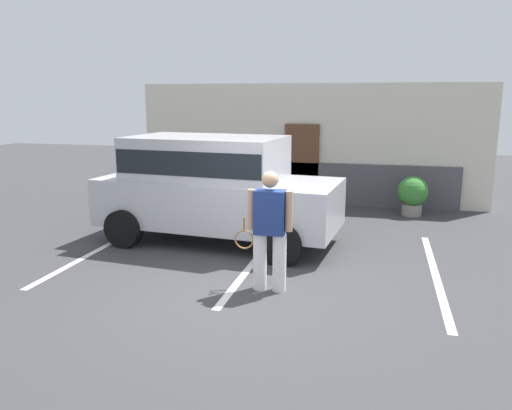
{
  "coord_description": "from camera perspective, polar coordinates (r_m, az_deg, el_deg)",
  "views": [
    {
      "loc": [
        1.88,
        -6.66,
        2.79
      ],
      "look_at": [
        -0.08,
        1.2,
        1.05
      ],
      "focal_mm": 35.41,
      "sensor_mm": 36.0,
      "label": 1
    }
  ],
  "objects": [
    {
      "name": "house_frontage",
      "position": [
        13.52,
        5.94,
        6.46
      ],
      "size": [
        9.16,
        0.4,
        3.14
      ],
      "color": "beige",
      "rests_on": "ground_plane"
    },
    {
      "name": "potted_plant_by_porch",
      "position": [
        12.59,
        17.28,
        1.2
      ],
      "size": [
        0.72,
        0.72,
        0.94
      ],
      "color": "gray",
      "rests_on": "ground_plane"
    },
    {
      "name": "parking_stripe_1",
      "position": [
        8.86,
        -0.06,
        -6.21
      ],
      "size": [
        0.12,
        4.4,
        0.01
      ],
      "primitive_type": "cube",
      "color": "silver",
      "rests_on": "ground_plane"
    },
    {
      "name": "parking_stripe_0",
      "position": [
        9.98,
        -16.97,
        -4.64
      ],
      "size": [
        0.12,
        4.4,
        0.01
      ],
      "primitive_type": "cube",
      "color": "silver",
      "rests_on": "ground_plane"
    },
    {
      "name": "parked_suv",
      "position": [
        9.8,
        -4.82,
        2.42
      ],
      "size": [
        4.76,
        2.51,
        2.05
      ],
      "rotation": [
        0.0,
        0.0,
        -0.09
      ],
      "color": "#B7B7BC",
      "rests_on": "ground_plane"
    },
    {
      "name": "ground_plane",
      "position": [
        7.46,
        -1.67,
        -9.84
      ],
      "size": [
        40.0,
        40.0,
        0.0
      ],
      "primitive_type": "plane",
      "color": "#38383A"
    },
    {
      "name": "parking_stripe_2",
      "position": [
        8.68,
        19.59,
        -7.35
      ],
      "size": [
        0.12,
        4.4,
        0.01
      ],
      "primitive_type": "cube",
      "color": "silver",
      "rests_on": "ground_plane"
    },
    {
      "name": "tennis_player_man",
      "position": [
        7.28,
        1.53,
        -2.82
      ],
      "size": [
        0.91,
        0.28,
        1.77
      ],
      "rotation": [
        0.0,
        0.0,
        3.15
      ],
      "color": "white",
      "rests_on": "ground_plane"
    }
  ]
}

